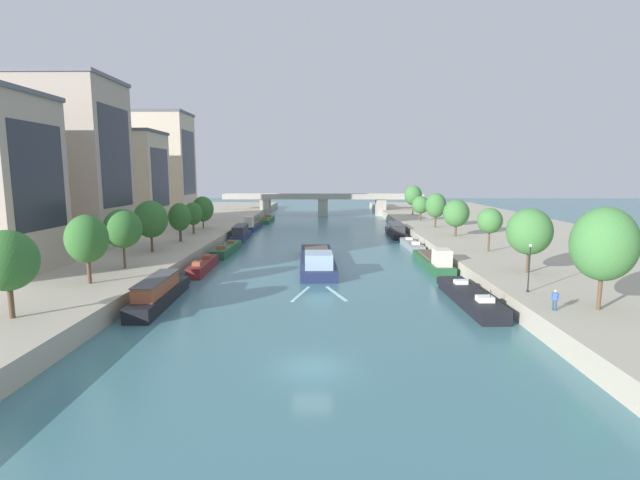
% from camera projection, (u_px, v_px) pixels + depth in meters
% --- Properties ---
extents(ground_plane, '(400.00, 400.00, 0.00)m').
position_uv_depth(ground_plane, '(312.00, 367.00, 29.38)').
color(ground_plane, '#42757F').
extents(quay_left, '(36.00, 170.00, 1.76)m').
position_uv_depth(quay_left, '(130.00, 236.00, 84.12)').
color(quay_left, '#B2A893').
rests_on(quay_left, ground).
extents(quay_right, '(36.00, 170.00, 1.76)m').
position_uv_depth(quay_right, '(514.00, 237.00, 83.24)').
color(quay_right, '#B2A893').
rests_on(quay_right, ground).
extents(barge_midriver, '(5.28, 22.14, 2.94)m').
position_uv_depth(barge_midriver, '(317.00, 260.00, 61.06)').
color(barge_midriver, '#1E284C').
rests_on(barge_midriver, ground).
extents(wake_behind_barge, '(5.59, 6.02, 0.03)m').
position_uv_depth(wake_behind_barge, '(319.00, 294.00, 47.29)').
color(wake_behind_barge, silver).
rests_on(wake_behind_barge, ground).
extents(moored_boat_left_upstream, '(2.64, 13.51, 2.68)m').
position_uv_depth(moored_boat_left_upstream, '(159.00, 293.00, 43.35)').
color(moored_boat_left_upstream, black).
rests_on(moored_boat_left_upstream, ground).
extents(moored_boat_left_second, '(2.00, 11.05, 2.41)m').
position_uv_depth(moored_boat_left_second, '(203.00, 266.00, 58.18)').
color(moored_boat_left_second, maroon).
rests_on(moored_boat_left_second, ground).
extents(moored_boat_left_far, '(2.40, 12.68, 2.40)m').
position_uv_depth(moored_boat_left_far, '(227.00, 249.00, 70.91)').
color(moored_boat_left_far, '#235633').
rests_on(moored_boat_left_far, ground).
extents(moored_boat_left_lone, '(2.91, 12.64, 2.70)m').
position_uv_depth(moored_boat_left_lone, '(241.00, 233.00, 85.78)').
color(moored_boat_left_lone, '#1E284C').
rests_on(moored_boat_left_lone, ground).
extents(moored_boat_left_end, '(2.41, 13.14, 3.25)m').
position_uv_depth(moored_boat_left_end, '(253.00, 225.00, 100.49)').
color(moored_boat_left_end, '#1E284C').
rests_on(moored_boat_left_end, ground).
extents(moored_boat_left_downstream, '(2.77, 14.01, 2.14)m').
position_uv_depth(moored_boat_left_downstream, '(267.00, 220.00, 116.86)').
color(moored_boat_left_downstream, '#235633').
rests_on(moored_boat_left_downstream, ground).
extents(moored_boat_right_far, '(2.94, 13.87, 2.39)m').
position_uv_depth(moored_boat_right_far, '(469.00, 297.00, 43.57)').
color(moored_boat_right_far, black).
rests_on(moored_boat_right_far, ground).
extents(moored_boat_right_near, '(2.59, 14.74, 3.12)m').
position_uv_depth(moored_boat_right_near, '(434.00, 261.00, 60.18)').
color(moored_boat_right_near, '#235633').
rests_on(moored_boat_right_near, ground).
extents(moored_boat_right_second, '(2.33, 11.78, 2.09)m').
position_uv_depth(moored_boat_right_second, '(412.00, 244.00, 76.61)').
color(moored_boat_right_second, gray).
rests_on(moored_boat_right_second, ground).
extents(moored_boat_right_end, '(2.93, 14.90, 2.60)m').
position_uv_depth(moored_boat_right_end, '(396.00, 230.00, 90.80)').
color(moored_boat_right_end, black).
rests_on(moored_boat_right_end, ground).
extents(tree_left_third, '(4.21, 4.21, 6.46)m').
position_uv_depth(tree_left_third, '(7.00, 261.00, 33.11)').
color(tree_left_third, brown).
rests_on(tree_left_third, quay_left).
extents(tree_left_distant, '(3.89, 3.89, 6.60)m').
position_uv_depth(tree_left_distant, '(87.00, 239.00, 43.67)').
color(tree_left_distant, brown).
rests_on(tree_left_distant, quay_left).
extents(tree_left_far, '(4.08, 4.08, 6.60)m').
position_uv_depth(tree_left_far, '(123.00, 229.00, 50.64)').
color(tree_left_far, brown).
rests_on(tree_left_far, quay_left).
extents(tree_left_midway, '(4.43, 4.43, 6.86)m').
position_uv_depth(tree_left_midway, '(151.00, 219.00, 61.33)').
color(tree_left_midway, brown).
rests_on(tree_left_midway, quay_left).
extents(tree_left_past_mid, '(3.42, 3.42, 5.93)m').
position_uv_depth(tree_left_past_mid, '(180.00, 217.00, 70.99)').
color(tree_left_past_mid, brown).
rests_on(tree_left_past_mid, quay_left).
extents(tree_left_second, '(3.23, 3.23, 5.47)m').
position_uv_depth(tree_left_second, '(193.00, 214.00, 79.81)').
color(tree_left_second, brown).
rests_on(tree_left_second, quay_left).
extents(tree_left_end_of_row, '(4.06, 4.06, 6.11)m').
position_uv_depth(tree_left_end_of_row, '(203.00, 209.00, 87.36)').
color(tree_left_end_of_row, brown).
rests_on(tree_left_end_of_row, quay_left).
extents(tree_right_past_mid, '(4.76, 4.76, 7.96)m').
position_uv_depth(tree_right_past_mid, '(604.00, 244.00, 35.01)').
color(tree_right_past_mid, brown).
rests_on(tree_right_past_mid, quay_right).
extents(tree_right_far, '(4.61, 4.61, 6.83)m').
position_uv_depth(tree_right_far, '(529.00, 232.00, 48.41)').
color(tree_right_far, brown).
rests_on(tree_right_far, quay_right).
extents(tree_right_distant, '(3.30, 3.30, 5.85)m').
position_uv_depth(tree_right_distant, '(490.00, 221.00, 61.76)').
color(tree_right_distant, brown).
rests_on(tree_right_distant, quay_right).
extents(tree_right_nearest, '(4.29, 4.29, 6.12)m').
position_uv_depth(tree_right_nearest, '(456.00, 213.00, 76.87)').
color(tree_right_nearest, brown).
rests_on(tree_right_nearest, quay_right).
extents(tree_right_end_of_row, '(3.94, 3.94, 6.65)m').
position_uv_depth(tree_right_end_of_row, '(436.00, 205.00, 89.32)').
color(tree_right_end_of_row, brown).
rests_on(tree_right_end_of_row, quay_right).
extents(tree_right_second, '(3.73, 3.73, 5.44)m').
position_uv_depth(tree_right_second, '(421.00, 205.00, 102.07)').
color(tree_right_second, brown).
rests_on(tree_right_second, quay_right).
extents(tree_right_third, '(4.32, 4.32, 7.39)m').
position_uv_depth(tree_right_third, '(413.00, 195.00, 116.06)').
color(tree_right_third, brown).
rests_on(tree_right_third, quay_right).
extents(lamppost_right_bank, '(0.28, 0.28, 4.32)m').
position_uv_depth(lamppost_right_bank, '(529.00, 266.00, 40.74)').
color(lamppost_right_bank, black).
rests_on(lamppost_right_bank, quay_right).
extents(building_left_far_end, '(15.91, 11.97, 23.50)m').
position_uv_depth(building_left_far_end, '(62.00, 164.00, 64.93)').
color(building_left_far_end, '#A89989').
rests_on(building_left_far_end, quay_left).
extents(building_left_corner, '(14.34, 10.94, 18.01)m').
position_uv_depth(building_left_corner, '(123.00, 181.00, 84.31)').
color(building_left_corner, beige).
rests_on(building_left_corner, quay_left).
extents(building_left_tall, '(13.93, 11.36, 23.61)m').
position_uv_depth(building_left_tall, '(159.00, 167.00, 102.56)').
color(building_left_tall, beige).
rests_on(building_left_tall, quay_left).
extents(bridge_far, '(57.42, 4.40, 6.28)m').
position_uv_depth(bridge_far, '(323.00, 202.00, 133.67)').
color(bridge_far, '#ADA899').
rests_on(bridge_far, ground).
extents(person_on_quay, '(0.45, 0.36, 1.62)m').
position_uv_depth(person_on_quay, '(555.00, 299.00, 35.44)').
color(person_on_quay, navy).
rests_on(person_on_quay, quay_right).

